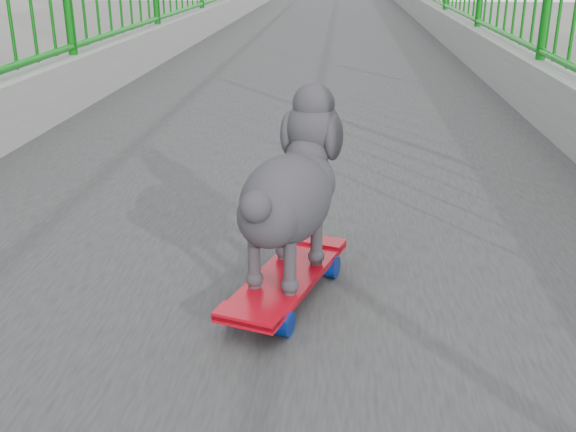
# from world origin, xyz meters

# --- Properties ---
(footbridge) EXTENTS (3.00, 24.00, 7.00)m
(footbridge) POSITION_xyz_m (0.00, 0.00, 5.22)
(footbridge) COLOR #2D2D2F
(footbridge) RESTS_ON ground
(railing) EXTENTS (3.00, 24.00, 1.42)m
(railing) POSITION_xyz_m (0.00, 0.00, 7.21)
(railing) COLOR gray
(railing) RESTS_ON footbridge
(skateboard) EXTENTS (0.32, 0.57, 0.07)m
(skateboard) POSITION_xyz_m (0.12, -2.49, 7.05)
(skateboard) COLOR red
(skateboard) RESTS_ON footbridge
(poodle) EXTENTS (0.31, 0.50, 0.43)m
(poodle) POSITION_xyz_m (0.12, -2.46, 7.30)
(poodle) COLOR #27252A
(poodle) RESTS_ON skateboard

